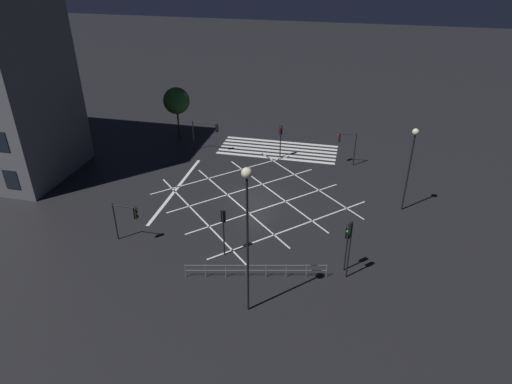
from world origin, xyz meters
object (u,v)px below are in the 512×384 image
at_px(traffic_light_nw_cross, 347,239).
at_px(traffic_light_se_main, 207,130).
at_px(traffic_light_sw_main, 346,142).
at_px(street_tree_near, 176,101).
at_px(traffic_light_median_north, 224,223).
at_px(traffic_light_nw_main, 349,238).
at_px(street_lamp_west, 247,208).
at_px(traffic_light_ne_main, 128,215).
at_px(traffic_light_median_south, 280,135).
at_px(street_lamp_east, 412,152).

bearing_deg(traffic_light_nw_cross, traffic_light_se_main, 42.13).
bearing_deg(traffic_light_sw_main, street_tree_near, -9.45).
xyz_separation_m(traffic_light_median_north, traffic_light_nw_main, (-8.87, 0.69, 0.52)).
bearing_deg(traffic_light_nw_main, street_tree_near, -46.28).
height_order(traffic_light_median_north, street_lamp_west, street_lamp_west).
xyz_separation_m(traffic_light_se_main, traffic_light_ne_main, (0.53, 17.60, -0.17)).
relative_size(traffic_light_median_north, traffic_light_median_south, 1.07).
xyz_separation_m(traffic_light_ne_main, traffic_light_median_north, (-7.53, -0.03, 0.37)).
bearing_deg(street_tree_near, traffic_light_median_south, 166.89).
distance_m(traffic_light_ne_main, street_lamp_east, 23.02).
xyz_separation_m(traffic_light_se_main, traffic_light_nw_main, (-15.87, 18.26, 0.72)).
bearing_deg(traffic_light_median_south, traffic_light_nw_cross, 23.84).
bearing_deg(street_lamp_east, traffic_light_nw_main, 67.07).
bearing_deg(traffic_light_ne_main, traffic_light_median_south, 64.52).
height_order(traffic_light_se_main, traffic_light_median_north, traffic_light_median_north).
bearing_deg(street_tree_near, traffic_light_se_main, 145.60).
height_order(traffic_light_nw_main, street_tree_near, street_tree_near).
bearing_deg(traffic_light_nw_cross, traffic_light_sw_main, 3.44).
height_order(traffic_light_ne_main, street_lamp_east, street_lamp_east).
relative_size(street_lamp_west, street_tree_near, 1.69).
relative_size(traffic_light_median_south, street_lamp_west, 0.36).
bearing_deg(traffic_light_sw_main, traffic_light_se_main, -0.24).
bearing_deg(traffic_light_sw_main, street_lamp_west, 78.46).
xyz_separation_m(street_lamp_west, street_tree_near, (14.68, -25.99, -3.08)).
bearing_deg(traffic_light_median_north, street_lamp_west, -149.73).
bearing_deg(street_lamp_west, traffic_light_se_main, -66.20).
distance_m(traffic_light_nw_main, traffic_light_nw_cross, 1.04).
height_order(traffic_light_nw_main, traffic_light_nw_cross, traffic_light_nw_main).
relative_size(traffic_light_sw_main, street_tree_near, 0.59).
distance_m(traffic_light_sw_main, street_tree_near, 19.69).
height_order(traffic_light_nw_cross, street_lamp_east, street_lamp_east).
distance_m(traffic_light_se_main, traffic_light_nw_cross, 23.51).
height_order(traffic_light_ne_main, traffic_light_sw_main, traffic_light_sw_main).
relative_size(traffic_light_sw_main, street_lamp_west, 0.35).
distance_m(traffic_light_median_south, street_lamp_west, 23.69).
bearing_deg(traffic_light_se_main, street_lamp_east, -21.77).
height_order(traffic_light_median_north, street_lamp_east, street_lamp_east).
height_order(traffic_light_nw_main, traffic_light_sw_main, traffic_light_nw_main).
relative_size(traffic_light_se_main, street_lamp_west, 0.34).
height_order(traffic_light_ne_main, traffic_light_median_south, traffic_light_median_south).
xyz_separation_m(traffic_light_ne_main, street_lamp_west, (-10.61, 5.24, 5.14)).
relative_size(traffic_light_median_south, street_lamp_east, 0.48).
relative_size(traffic_light_se_main, traffic_light_median_north, 0.90).
distance_m(traffic_light_ne_main, traffic_light_sw_main, 23.25).
bearing_deg(traffic_light_median_north, street_lamp_east, -54.21).
bearing_deg(street_tree_near, traffic_light_nw_main, 133.72).
distance_m(traffic_light_median_north, street_tree_near, 23.81).
relative_size(traffic_light_se_main, street_lamp_east, 0.46).
relative_size(traffic_light_se_main, traffic_light_nw_main, 0.75).
bearing_deg(traffic_light_nw_cross, traffic_light_nw_main, -173.03).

